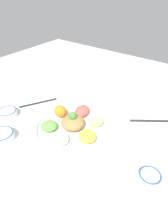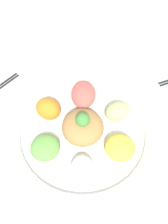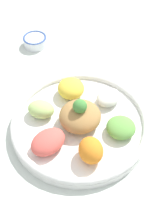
{
  "view_description": "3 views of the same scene",
  "coord_description": "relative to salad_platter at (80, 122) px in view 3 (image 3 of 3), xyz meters",
  "views": [
    {
      "loc": [
        0.48,
        -0.51,
        0.64
      ],
      "look_at": [
        0.04,
        0.07,
        0.1
      ],
      "focal_mm": 30.0,
      "sensor_mm": 36.0,
      "label": 1
    },
    {
      "loc": [
        0.1,
        -0.31,
        0.69
      ],
      "look_at": [
        0.0,
        0.07,
        0.05
      ],
      "focal_mm": 42.0,
      "sensor_mm": 36.0,
      "label": 2
    },
    {
      "loc": [
        -0.47,
        0.29,
        0.72
      ],
      "look_at": [
        -0.01,
        0.02,
        0.1
      ],
      "focal_mm": 50.0,
      "sensor_mm": 36.0,
      "label": 3
    }
  ],
  "objects": [
    {
      "name": "salad_platter",
      "position": [
        0.0,
        0.0,
        0.0
      ],
      "size": [
        0.39,
        0.39,
        0.11
      ],
      "color": "white",
      "rests_on": "ground_plane"
    },
    {
      "name": "sauce_bowl_dark",
      "position": [
        0.41,
        -0.05,
        -0.01
      ],
      "size": [
        0.09,
        0.09,
        0.03
      ],
      "color": "white",
      "rests_on": "ground_plane"
    },
    {
      "name": "ground_plane",
      "position": [
        -0.01,
        -0.02,
        -0.03
      ],
      "size": [
        2.4,
        2.4,
        0.0
      ],
      "primitive_type": "plane",
      "color": "silver"
    }
  ]
}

